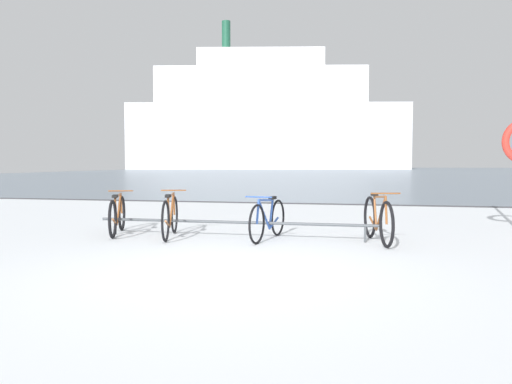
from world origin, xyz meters
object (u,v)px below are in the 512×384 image
Objects in this scene: bicycle_1 at (170,216)px; ferry_ship at (265,120)px; bicycle_0 at (117,215)px; bicycle_3 at (378,219)px; bicycle_2 at (268,219)px.

ferry_ship reaches higher than bicycle_1.
bicycle_3 is at bearing 0.55° from bicycle_0.
bicycle_3 is at bearing 3.02° from bicycle_1.
bicycle_0 reaches higher than bicycle_2.
bicycle_2 is (1.73, 0.08, -0.02)m from bicycle_1.
bicycle_0 is 0.99× the size of bicycle_2.
bicycle_1 is at bearing -7.47° from bicycle_0.
bicycle_2 is at bearing -1.19° from bicycle_0.
bicycle_1 is 1.02× the size of bicycle_2.
bicycle_1 is 84.67m from ferry_ship.
bicycle_1 is at bearing -177.23° from bicycle_2.
bicycle_0 is 1.10m from bicycle_1.
ferry_ship is (-13.73, 82.76, 8.77)m from bicycle_0.
bicycle_2 is 0.95× the size of bicycle_3.
ferry_ship is (-16.54, 82.82, 8.77)m from bicycle_2.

